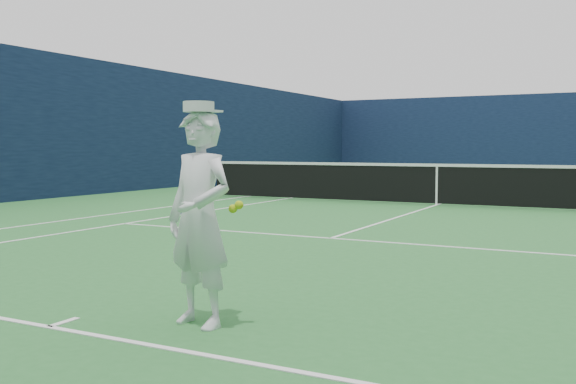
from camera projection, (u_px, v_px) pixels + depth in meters
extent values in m
plane|color=#296D2F|center=(436.00, 205.00, 15.52)|extent=(80.00, 80.00, 0.00)
cube|color=white|center=(511.00, 182.00, 26.05)|extent=(11.03, 0.06, 0.01)
cube|color=white|center=(49.00, 327.00, 4.99)|extent=(11.03, 0.06, 0.01)
cube|color=white|center=(243.00, 197.00, 18.03)|extent=(0.06, 23.83, 0.01)
cube|color=white|center=(286.00, 199.00, 17.41)|extent=(0.06, 23.77, 0.01)
cube|color=white|center=(486.00, 190.00, 21.19)|extent=(8.23, 0.06, 0.01)
cube|color=white|center=(331.00, 238.00, 9.85)|extent=(8.23, 0.06, 0.01)
cube|color=white|center=(436.00, 205.00, 15.52)|extent=(0.06, 12.80, 0.01)
cube|color=white|center=(510.00, 182.00, 25.91)|extent=(0.06, 0.30, 0.01)
cube|color=white|center=(63.00, 322.00, 5.12)|extent=(0.06, 0.30, 0.01)
cube|color=#0F1B38|center=(531.00, 135.00, 31.32)|extent=(20.12, 0.12, 4.00)
cube|color=#101C3B|center=(119.00, 128.00, 19.97)|extent=(0.12, 36.12, 4.00)
cylinder|color=#141E4C|center=(216.00, 177.00, 18.41)|extent=(0.09, 0.09, 1.07)
cube|color=black|center=(437.00, 185.00, 15.48)|extent=(12.79, 0.02, 0.92)
cube|color=white|center=(437.00, 165.00, 15.45)|extent=(12.79, 0.04, 0.07)
cube|color=white|center=(437.00, 186.00, 15.49)|extent=(0.05, 0.03, 0.94)
imported|color=white|center=(200.00, 219.00, 5.00)|extent=(0.68, 0.51, 1.69)
cylinder|color=white|center=(199.00, 107.00, 4.94)|extent=(0.24, 0.24, 0.08)
cube|color=white|center=(211.00, 111.00, 5.04)|extent=(0.19, 0.13, 0.02)
cylinder|color=navy|center=(182.00, 212.00, 5.23)|extent=(0.05, 0.09, 0.22)
cube|color=#1E2FA6|center=(187.00, 233.00, 5.29)|extent=(0.03, 0.02, 0.14)
torus|color=#1E2FA6|center=(194.00, 257.00, 5.35)|extent=(0.31, 0.15, 0.29)
cube|color=beige|center=(194.00, 257.00, 5.35)|extent=(0.22, 0.04, 0.30)
sphere|color=#BCCC17|center=(233.00, 209.00, 4.91)|extent=(0.07, 0.07, 0.07)
sphere|color=#BCCC17|center=(239.00, 205.00, 4.90)|extent=(0.07, 0.07, 0.07)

